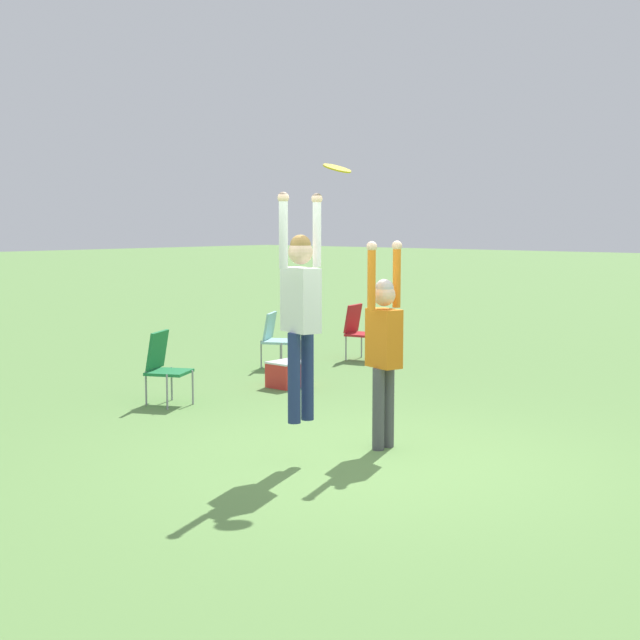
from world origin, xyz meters
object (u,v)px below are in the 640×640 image
(person_jumping, at_px, (301,301))
(camping_chair_2, at_px, (276,335))
(cooler_box, at_px, (287,374))
(camping_chair_3, at_px, (164,363))
(frisbee, at_px, (337,168))
(camping_chair_1, at_px, (359,328))
(person_defending, at_px, (384,340))

(person_jumping, relative_size, camping_chair_2, 2.49)
(person_jumping, xyz_separation_m, camping_chair_2, (3.88, 4.04, -1.02))
(person_jumping, distance_m, cooler_box, 4.13)
(camping_chair_3, bearing_deg, frisbee, 54.45)
(camping_chair_1, distance_m, camping_chair_2, 1.55)
(person_jumping, bearing_deg, camping_chair_3, -0.47)
(person_defending, relative_size, camping_chair_2, 2.43)
(person_defending, height_order, camping_chair_1, person_defending)
(person_defending, bearing_deg, frisbee, -94.69)
(camping_chair_1, height_order, camping_chair_2, camping_chair_1)
(camping_chair_2, relative_size, cooler_box, 1.85)
(person_defending, bearing_deg, camping_chair_3, -163.91)
(person_jumping, relative_size, camping_chair_1, 2.34)
(person_jumping, bearing_deg, cooler_box, -29.13)
(person_defending, distance_m, cooler_box, 3.65)
(camping_chair_2, distance_m, cooler_box, 1.73)
(camping_chair_3, height_order, cooler_box, camping_chair_3)
(frisbee, bearing_deg, cooler_box, 50.69)
(camping_chair_3, bearing_deg, camping_chair_1, 158.66)
(person_jumping, bearing_deg, camping_chair_1, -40.51)
(person_jumping, distance_m, camping_chair_3, 3.42)
(frisbee, distance_m, camping_chair_3, 3.94)
(person_jumping, xyz_separation_m, cooler_box, (2.75, 2.76, -1.34))
(person_jumping, distance_m, camping_chair_1, 6.52)
(camping_chair_3, bearing_deg, camping_chair_2, 169.97)
(frisbee, distance_m, cooler_box, 4.48)
(camping_chair_1, bearing_deg, camping_chair_3, -7.26)
(camping_chair_2, xyz_separation_m, cooler_box, (-1.12, -1.28, -0.32))
(camping_chair_1, distance_m, cooler_box, 2.75)
(camping_chair_3, xyz_separation_m, cooler_box, (1.84, -0.37, -0.34))
(cooler_box, bearing_deg, camping_chair_1, 17.30)
(person_jumping, height_order, person_defending, person_jumping)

